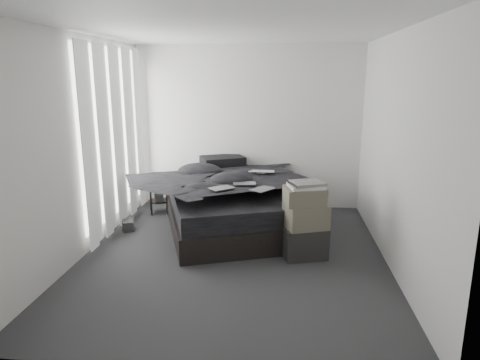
# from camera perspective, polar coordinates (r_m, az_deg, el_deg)

# --- Properties ---
(floor) EXTENTS (3.60, 4.20, 0.01)m
(floor) POSITION_cam_1_polar(r_m,az_deg,el_deg) (5.25, -0.89, -10.07)
(floor) COLOR #2F2F31
(floor) RESTS_ON ground
(ceiling) EXTENTS (3.60, 4.20, 0.01)m
(ceiling) POSITION_cam_1_polar(r_m,az_deg,el_deg) (4.83, -1.01, 19.46)
(ceiling) COLOR white
(ceiling) RESTS_ON ground
(wall_back) EXTENTS (3.60, 0.01, 2.60)m
(wall_back) POSITION_cam_1_polar(r_m,az_deg,el_deg) (6.94, 1.08, 6.97)
(wall_back) COLOR silver
(wall_back) RESTS_ON ground
(wall_front) EXTENTS (3.60, 0.01, 2.60)m
(wall_front) POSITION_cam_1_polar(r_m,az_deg,el_deg) (2.85, -5.87, -3.05)
(wall_front) COLOR silver
(wall_front) RESTS_ON ground
(wall_left) EXTENTS (0.01, 4.20, 2.60)m
(wall_left) POSITION_cam_1_polar(r_m,az_deg,el_deg) (5.38, -20.39, 4.13)
(wall_left) COLOR silver
(wall_left) RESTS_ON ground
(wall_right) EXTENTS (0.01, 4.20, 2.60)m
(wall_right) POSITION_cam_1_polar(r_m,az_deg,el_deg) (5.00, 20.07, 3.47)
(wall_right) COLOR silver
(wall_right) RESTS_ON ground
(window_left) EXTENTS (0.02, 2.00, 2.30)m
(window_left) POSITION_cam_1_polar(r_m,az_deg,el_deg) (6.18, -16.65, 6.03)
(window_left) COLOR white
(window_left) RESTS_ON wall_left
(curtain_left) EXTENTS (0.06, 2.12, 2.48)m
(curtain_left) POSITION_cam_1_polar(r_m,az_deg,el_deg) (6.17, -16.17, 5.39)
(curtain_left) COLOR white
(curtain_left) RESTS_ON wall_left
(bed) EXTENTS (2.42, 2.77, 0.32)m
(bed) POSITION_cam_1_polar(r_m,az_deg,el_deg) (6.15, -0.92, -4.85)
(bed) COLOR black
(bed) RESTS_ON floor
(mattress) EXTENTS (2.33, 2.68, 0.25)m
(mattress) POSITION_cam_1_polar(r_m,az_deg,el_deg) (6.07, -0.93, -2.33)
(mattress) COLOR black
(mattress) RESTS_ON bed
(duvet) EXTENTS (2.26, 2.43, 0.27)m
(duvet) POSITION_cam_1_polar(r_m,az_deg,el_deg) (5.95, -0.83, -0.08)
(duvet) COLOR black
(duvet) RESTS_ON mattress
(pillow_lower) EXTENTS (0.81, 0.67, 0.16)m
(pillow_lower) POSITION_cam_1_polar(r_m,az_deg,el_deg) (6.86, -3.01, 1.30)
(pillow_lower) COLOR black
(pillow_lower) RESTS_ON mattress
(pillow_upper) EXTENTS (0.78, 0.68, 0.15)m
(pillow_upper) POSITION_cam_1_polar(r_m,az_deg,el_deg) (6.82, -2.34, 2.54)
(pillow_upper) COLOR black
(pillow_upper) RESTS_ON pillow_lower
(laptop) EXTENTS (0.38, 0.25, 0.03)m
(laptop) POSITION_cam_1_polar(r_m,az_deg,el_deg) (6.12, 2.86, 1.75)
(laptop) COLOR silver
(laptop) RESTS_ON duvet
(comic_a) EXTENTS (0.35, 0.34, 0.01)m
(comic_a) POSITION_cam_1_polar(r_m,az_deg,el_deg) (5.32, -2.49, -0.19)
(comic_a) COLOR black
(comic_a) RESTS_ON duvet
(comic_b) EXTENTS (0.31, 0.23, 0.01)m
(comic_b) POSITION_cam_1_polar(r_m,az_deg,el_deg) (5.55, 0.61, 0.47)
(comic_b) COLOR black
(comic_b) RESTS_ON duvet
(comic_c) EXTENTS (0.33, 0.35, 0.01)m
(comic_c) POSITION_cam_1_polar(r_m,az_deg,el_deg) (5.27, 3.03, -0.19)
(comic_c) COLOR black
(comic_c) RESTS_ON duvet
(side_stand) EXTENTS (0.43, 0.43, 0.62)m
(side_stand) POSITION_cam_1_polar(r_m,az_deg,el_deg) (6.87, -10.79, -1.79)
(side_stand) COLOR black
(side_stand) RESTS_ON floor
(papers) EXTENTS (0.29, 0.27, 0.01)m
(papers) POSITION_cam_1_polar(r_m,az_deg,el_deg) (6.79, -10.83, 0.75)
(papers) COLOR white
(papers) RESTS_ON side_stand
(floor_books) EXTENTS (0.22, 0.25, 0.15)m
(floor_books) POSITION_cam_1_polar(r_m,az_deg,el_deg) (6.25, -14.73, -5.81)
(floor_books) COLOR black
(floor_books) RESTS_ON floor
(box_lower) EXTENTS (0.59, 0.51, 0.37)m
(box_lower) POSITION_cam_1_polar(r_m,az_deg,el_deg) (5.23, 8.48, -8.10)
(box_lower) COLOR black
(box_lower) RESTS_ON floor
(box_mid) EXTENTS (0.57, 0.51, 0.28)m
(box_mid) POSITION_cam_1_polar(r_m,az_deg,el_deg) (5.11, 8.76, -4.71)
(box_mid) COLOR #605C4C
(box_mid) RESTS_ON box_lower
(box_upper) EXTENTS (0.52, 0.45, 0.20)m
(box_upper) POSITION_cam_1_polar(r_m,az_deg,el_deg) (5.04, 8.59, -2.10)
(box_upper) COLOR #605C4C
(box_upper) RESTS_ON box_mid
(art_book_white) EXTENTS (0.45, 0.40, 0.04)m
(art_book_white) POSITION_cam_1_polar(r_m,az_deg,el_deg) (5.02, 8.76, -0.80)
(art_book_white) COLOR silver
(art_book_white) RESTS_ON box_upper
(art_book_snake) EXTENTS (0.45, 0.41, 0.04)m
(art_book_snake) POSITION_cam_1_polar(r_m,az_deg,el_deg) (5.00, 8.93, -0.41)
(art_book_snake) COLOR silver
(art_book_snake) RESTS_ON art_book_white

